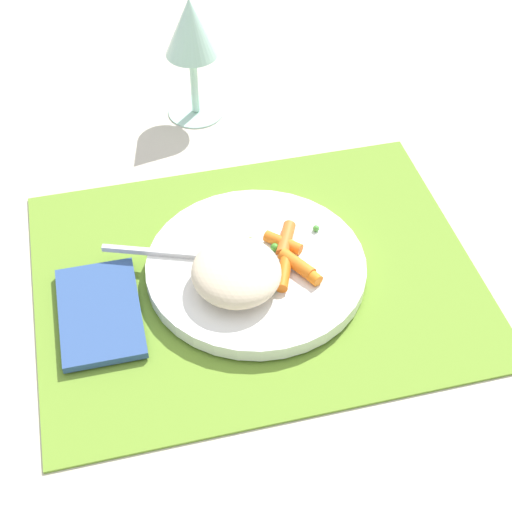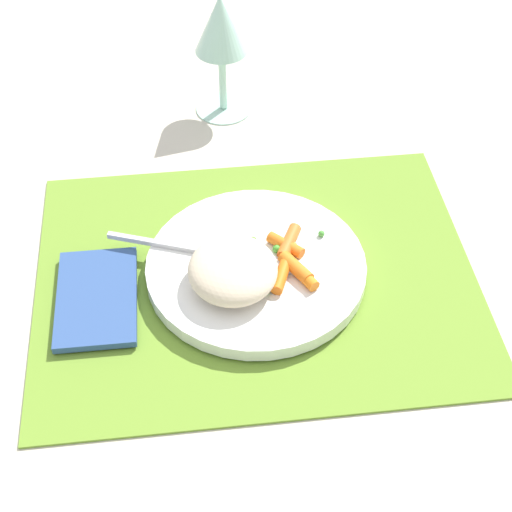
{
  "view_description": "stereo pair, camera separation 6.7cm",
  "coord_description": "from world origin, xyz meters",
  "px_view_note": "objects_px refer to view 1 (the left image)",
  "views": [
    {
      "loc": [
        -0.13,
        -0.54,
        0.61
      ],
      "look_at": [
        0.0,
        0.0,
        0.03
      ],
      "focal_mm": 54.48,
      "sensor_mm": 36.0,
      "label": 1
    },
    {
      "loc": [
        -0.06,
        -0.55,
        0.61
      ],
      "look_at": [
        0.0,
        0.0,
        0.03
      ],
      "focal_mm": 54.48,
      "sensor_mm": 36.0,
      "label": 2
    }
  ],
  "objects_px": {
    "fork": "(221,258)",
    "napkin": "(100,312)",
    "plate": "(256,268)",
    "rice_mound": "(236,272)",
    "wine_glass": "(191,34)",
    "carrot_portion": "(291,257)"
  },
  "relations": [
    {
      "from": "plate",
      "to": "wine_glass",
      "type": "bearing_deg",
      "value": 91.46
    },
    {
      "from": "fork",
      "to": "napkin",
      "type": "distance_m",
      "value": 0.14
    },
    {
      "from": "carrot_portion",
      "to": "napkin",
      "type": "bearing_deg",
      "value": -176.55
    },
    {
      "from": "rice_mound",
      "to": "fork",
      "type": "bearing_deg",
      "value": 102.62
    },
    {
      "from": "plate",
      "to": "napkin",
      "type": "xyz_separation_m",
      "value": [
        -0.17,
        -0.02,
        -0.0
      ]
    },
    {
      "from": "carrot_portion",
      "to": "napkin",
      "type": "height_order",
      "value": "carrot_portion"
    },
    {
      "from": "fork",
      "to": "napkin",
      "type": "xyz_separation_m",
      "value": [
        -0.13,
        -0.03,
        -0.01
      ]
    },
    {
      "from": "rice_mound",
      "to": "fork",
      "type": "xyz_separation_m",
      "value": [
        -0.01,
        0.04,
        -0.02
      ]
    },
    {
      "from": "rice_mound",
      "to": "napkin",
      "type": "bearing_deg",
      "value": 177.35
    },
    {
      "from": "plate",
      "to": "rice_mound",
      "type": "height_order",
      "value": "rice_mound"
    },
    {
      "from": "wine_glass",
      "to": "carrot_portion",
      "type": "bearing_deg",
      "value": -82.14
    },
    {
      "from": "rice_mound",
      "to": "napkin",
      "type": "relative_size",
      "value": 0.73
    },
    {
      "from": "wine_glass",
      "to": "rice_mound",
      "type": "bearing_deg",
      "value": -93.2
    },
    {
      "from": "carrot_portion",
      "to": "wine_glass",
      "type": "height_order",
      "value": "wine_glass"
    },
    {
      "from": "plate",
      "to": "wine_glass",
      "type": "distance_m",
      "value": 0.32
    },
    {
      "from": "rice_mound",
      "to": "carrot_portion",
      "type": "bearing_deg",
      "value": 16.74
    },
    {
      "from": "rice_mound",
      "to": "carrot_portion",
      "type": "relative_size",
      "value": 1.02
    },
    {
      "from": "plate",
      "to": "napkin",
      "type": "height_order",
      "value": "plate"
    },
    {
      "from": "plate",
      "to": "napkin",
      "type": "bearing_deg",
      "value": -173.47
    },
    {
      "from": "plate",
      "to": "fork",
      "type": "bearing_deg",
      "value": 159.74
    },
    {
      "from": "wine_glass",
      "to": "fork",
      "type": "bearing_deg",
      "value": -95.29
    },
    {
      "from": "rice_mound",
      "to": "wine_glass",
      "type": "height_order",
      "value": "wine_glass"
    }
  ]
}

